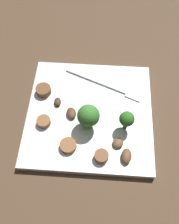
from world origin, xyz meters
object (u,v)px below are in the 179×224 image
Objects in this scene: sausage_slice_1 at (44,122)px; mushroom_2 at (71,113)px; mushroom_3 at (126,156)px; sausage_slice_2 at (68,146)px; fork at (109,86)px; broccoli_floret_1 at (127,119)px; mushroom_1 at (118,143)px; mushroom_0 at (58,102)px; broccoli_floret_0 at (90,116)px; sausage_slice_3 at (101,156)px; sausage_slice_0 at (43,90)px; plate at (90,114)px.

mushroom_2 is (0.05, 0.02, -0.00)m from sausage_slice_1.
mushroom_3 is (0.16, -0.06, 0.00)m from sausage_slice_1.
sausage_slice_2 is (0.05, -0.05, -0.00)m from sausage_slice_1.
fork is 0.11m from broccoli_floret_1.
mushroom_2 reaches higher than mushroom_1.
mushroom_0 is at bearing 66.58° from sausage_slice_1.
broccoli_floret_0 is 0.10m from mushroom_3.
sausage_slice_3 reaches higher than fork.
sausage_slice_2 is at bearing 164.46° from sausage_slice_3.
mushroom_2 is (-0.11, 0.02, -0.03)m from broccoli_floret_1.
sausage_slice_2 is (0.07, -0.12, -0.00)m from sausage_slice_0.
mushroom_0 is 0.15m from mushroom_1.
mushroom_1 reaches higher than fork.
mushroom_3 reaches higher than mushroom_1.
fork is at bearing 103.06° from mushroom_3.
fork is 0.14m from sausage_slice_0.
broccoli_floret_0 is 0.13m from sausage_slice_0.
sausage_slice_3 is at bearing -175.47° from mushroom_3.
broccoli_floret_0 is at bearing -87.03° from fork.
mushroom_2 reaches higher than plate.
broccoli_floret_1 reaches higher than sausage_slice_3.
sausage_slice_3 reaches higher than sausage_slice_1.
broccoli_floret_1 is 1.81× the size of mushroom_2.
mushroom_1 is at bearing 44.41° from sausage_slice_3.
plate is at bearing -96.77° from fork.
fork is at bearing 60.90° from plate.
broccoli_floret_1 is 0.05m from mushroom_1.
mushroom_2 is (-0.04, -0.01, 0.01)m from plate.
plate is at bearing 106.33° from sausage_slice_3.
sausage_slice_3 and mushroom_3 have the same top height.
broccoli_floret_0 is at bearing -28.81° from mushroom_2.
sausage_slice_3 reaches higher than mushroom_1.
fork is 0.14m from mushroom_1.
mushroom_1 is at bearing -48.99° from plate.
broccoli_floret_1 is at bearing -11.38° from mushroom_2.
mushroom_1 is (0.06, -0.07, 0.01)m from plate.
broccoli_floret_0 is 1.92× the size of mushroom_3.
sausage_slice_3 is at bearing -123.31° from broccoli_floret_1.
sausage_slice_3 reaches higher than plate.
mushroom_3 reaches higher than mushroom_2.
sausage_slice_0 is 1.19× the size of mushroom_2.
sausage_slice_1 is (-0.09, -0.03, 0.01)m from plate.
broccoli_floret_1 is at bearing -47.86° from fork.
sausage_slice_0 is 1.43× the size of mushroom_1.
plate is 0.05m from broccoli_floret_0.
sausage_slice_2 is at bearing -172.73° from mushroom_1.
mushroom_2 is at bearing 91.12° from sausage_slice_2.
mushroom_1 is (0.13, -0.08, -0.00)m from mushroom_0.
sausage_slice_1 is (-0.09, -0.00, -0.03)m from broccoli_floret_0.
plate is at bearing 12.91° from mushroom_2.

